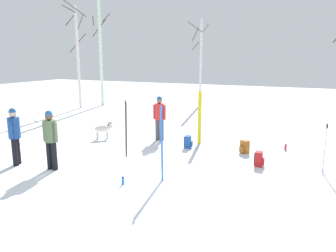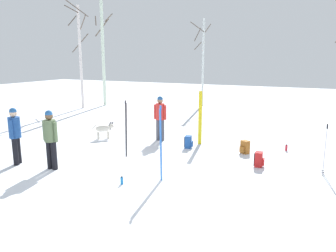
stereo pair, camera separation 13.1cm
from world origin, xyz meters
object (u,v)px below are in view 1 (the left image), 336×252
(birch_tree_0, at_px, (78,54))
(birch_tree_1, at_px, (101,50))
(ski_pair_planted_1, at_px, (162,144))
(backpack_0, at_px, (188,142))
(birch_tree_2, at_px, (200,61))
(ski_pair_planted_2, at_px, (200,118))
(person_2, at_px, (159,115))
(ski_pair_lying_0, at_px, (109,126))
(ski_poles_0, at_px, (325,147))
(person_1, at_px, (14,133))
(water_bottle_1, at_px, (286,147))
(backpack_2, at_px, (259,159))
(person_0, at_px, (50,136))
(ski_pair_planted_0, at_px, (126,129))
(water_bottle_0, at_px, (123,181))
(dog, at_px, (103,129))
(backpack_1, at_px, (245,147))

(birch_tree_0, xyz_separation_m, birch_tree_1, (0.51, 1.66, 0.23))
(ski_pair_planted_1, xyz_separation_m, backpack_0, (-0.48, 3.16, -0.77))
(birch_tree_2, bearing_deg, ski_pair_planted_2, -70.96)
(person_2, bearing_deg, ski_pair_planted_1, -63.17)
(ski_pair_lying_0, height_order, ski_poles_0, ski_poles_0)
(ski_pair_planted_1, height_order, birch_tree_1, birch_tree_1)
(person_1, height_order, water_bottle_1, person_1)
(birch_tree_0, bearing_deg, ski_pair_lying_0, -38.74)
(person_2, xyz_separation_m, backpack_2, (4.02, -1.55, -0.77))
(water_bottle_1, bearing_deg, person_0, -140.52)
(ski_pair_planted_0, distance_m, backpack_0, 2.39)
(water_bottle_0, relative_size, water_bottle_1, 0.94)
(person_1, relative_size, birch_tree_0, 0.27)
(dog, xyz_separation_m, water_bottle_1, (6.70, 1.26, -0.28))
(person_0, relative_size, ski_pair_planted_0, 0.94)
(ski_pair_planted_0, bearing_deg, birch_tree_0, 136.74)
(person_1, distance_m, backpack_0, 5.61)
(dog, distance_m, ski_pair_planted_2, 3.84)
(ski_pair_planted_2, relative_size, water_bottle_1, 8.97)
(ski_pair_planted_2, bearing_deg, backpack_0, -106.17)
(ski_pair_lying_0, distance_m, backpack_0, 5.14)
(dog, relative_size, ski_pair_planted_0, 0.37)
(backpack_1, bearing_deg, water_bottle_1, 37.44)
(backpack_2, xyz_separation_m, birch_tree_1, (-11.65, 8.49, 3.37))
(ski_pair_planted_1, height_order, backpack_0, ski_pair_planted_1)
(birch_tree_0, height_order, birch_tree_2, birch_tree_0)
(ski_pair_planted_2, relative_size, backpack_0, 4.49)
(ski_pair_lying_0, bearing_deg, person_2, -23.21)
(ski_pair_planted_1, distance_m, birch_tree_1, 14.52)
(birch_tree_1, bearing_deg, ski_pair_lying_0, -52.11)
(ski_poles_0, xyz_separation_m, backpack_1, (-2.38, 1.06, -0.53))
(ski_pair_planted_0, distance_m, backpack_2, 4.21)
(ski_pair_planted_1, distance_m, backpack_1, 3.73)
(ski_pair_planted_1, distance_m, birch_tree_0, 13.68)
(birch_tree_0, bearing_deg, dog, -44.83)
(birch_tree_2, bearing_deg, dog, -92.72)
(person_1, bearing_deg, person_0, 5.02)
(person_2, distance_m, birch_tree_1, 10.64)
(ski_pair_planted_1, height_order, backpack_1, ski_pair_planted_1)
(dog, xyz_separation_m, ski_poles_0, (7.86, -0.74, 0.36))
(person_1, height_order, birch_tree_1, birch_tree_1)
(dog, relative_size, backpack_0, 1.55)
(person_0, xyz_separation_m, birch_tree_0, (-6.82, 9.58, 2.37))
(ski_pair_planted_1, distance_m, water_bottle_0, 1.36)
(water_bottle_1, bearing_deg, birch_tree_2, 124.99)
(birch_tree_1, bearing_deg, backpack_2, -36.09)
(backpack_0, height_order, water_bottle_1, backpack_0)
(dog, distance_m, ski_pair_planted_0, 2.68)
(person_2, height_order, dog, person_2)
(birch_tree_2, bearing_deg, water_bottle_1, -55.01)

